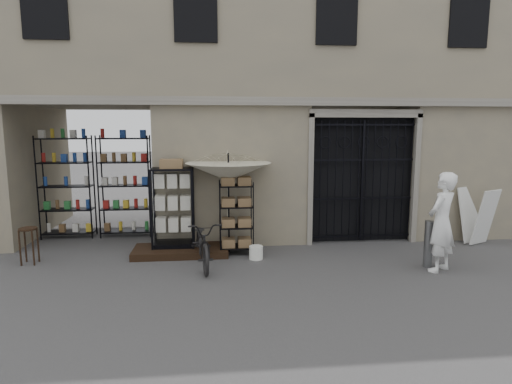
{
  "coord_description": "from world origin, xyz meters",
  "views": [
    {
      "loc": [
        -1.7,
        -7.41,
        2.72
      ],
      "look_at": [
        -0.8,
        1.4,
        1.35
      ],
      "focal_mm": 30.0,
      "sensor_mm": 36.0,
      "label": 1
    }
  ],
  "objects": [
    {
      "name": "steel_bollard",
      "position": [
        2.45,
        0.24,
        0.46
      ],
      "size": [
        0.19,
        0.19,
        0.92
      ],
      "primitive_type": "cylinder",
      "rotation": [
        0.0,
        0.0,
        0.17
      ],
      "color": "slate",
      "rests_on": "ground"
    },
    {
      "name": "display_cabinet",
      "position": [
        -2.56,
        1.69,
        0.91
      ],
      "size": [
        0.94,
        0.69,
        1.83
      ],
      "rotation": [
        0.0,
        0.0,
        0.21
      ],
      "color": "black",
      "rests_on": "step_platform"
    },
    {
      "name": "iron_gate",
      "position": [
        1.75,
        2.28,
        1.5
      ],
      "size": [
        2.5,
        0.21,
        3.0
      ],
      "color": "black",
      "rests_on": "ground"
    },
    {
      "name": "bicycle",
      "position": [
        -1.91,
        0.74,
        0.0
      ],
      "size": [
        0.74,
        1.01,
        1.79
      ],
      "primitive_type": "imported",
      "rotation": [
        0.0,
        0.0,
        0.13
      ],
      "color": "black",
      "rests_on": "ground"
    },
    {
      "name": "shop_recess",
      "position": [
        -4.5,
        2.8,
        1.5
      ],
      "size": [
        3.0,
        1.7,
        3.0
      ],
      "primitive_type": "cube",
      "color": "black",
      "rests_on": "ground"
    },
    {
      "name": "step_platform",
      "position": [
        -2.4,
        1.55,
        0.07
      ],
      "size": [
        2.0,
        0.9,
        0.15
      ],
      "primitive_type": "cube",
      "color": "black",
      "rests_on": "ground"
    },
    {
      "name": "market_umbrella",
      "position": [
        -1.37,
        1.62,
        1.86
      ],
      "size": [
        1.98,
        2.01,
        2.59
      ],
      "rotation": [
        0.0,
        0.0,
        0.3
      ],
      "color": "black",
      "rests_on": "ground"
    },
    {
      "name": "ground",
      "position": [
        0.0,
        0.0,
        0.0
      ],
      "size": [
        80.0,
        80.0,
        0.0
      ],
      "primitive_type": "plane",
      "color": "black",
      "rests_on": "ground"
    },
    {
      "name": "main_building",
      "position": [
        0.0,
        4.0,
        4.5
      ],
      "size": [
        14.0,
        4.0,
        9.0
      ],
      "primitive_type": "cube",
      "color": "gray",
      "rests_on": "ground"
    },
    {
      "name": "shop_shelving",
      "position": [
        -4.55,
        3.3,
        1.25
      ],
      "size": [
        2.7,
        0.5,
        2.5
      ],
      "primitive_type": "cube",
      "color": "black",
      "rests_on": "ground"
    },
    {
      "name": "easel_sign",
      "position": [
        4.39,
        1.71,
        0.66
      ],
      "size": [
        0.84,
        0.89,
        1.28
      ],
      "rotation": [
        0.0,
        0.0,
        0.43
      ],
      "color": "silver",
      "rests_on": "ground"
    },
    {
      "name": "wooden_stool",
      "position": [
        -5.35,
        1.22,
        0.38
      ],
      "size": [
        0.42,
        0.42,
        0.73
      ],
      "rotation": [
        0.0,
        0.0,
        -0.22
      ],
      "color": "black",
      "rests_on": "ground"
    },
    {
      "name": "white_bucket",
      "position": [
        -0.83,
        1.07,
        0.14
      ],
      "size": [
        0.36,
        0.36,
        0.27
      ],
      "primitive_type": "cylinder",
      "rotation": [
        0.0,
        0.0,
        0.34
      ],
      "color": "white",
      "rests_on": "ground"
    },
    {
      "name": "wire_rack",
      "position": [
        -1.21,
        1.51,
        0.77
      ],
      "size": [
        0.73,
        0.55,
        1.57
      ],
      "rotation": [
        0.0,
        0.0,
        -0.09
      ],
      "color": "black",
      "rests_on": "ground"
    },
    {
      "name": "shopkeeper",
      "position": [
        2.54,
        -0.01,
        0.0
      ],
      "size": [
        1.65,
        1.94,
        0.45
      ],
      "primitive_type": "imported",
      "rotation": [
        0.0,
        0.0,
        3.76
      ],
      "color": "white",
      "rests_on": "ground"
    }
  ]
}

